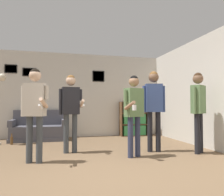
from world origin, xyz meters
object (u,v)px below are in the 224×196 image
at_px(person_player_foreground_left, 35,105).
at_px(bottle_on_floor, 12,140).
at_px(couch, 39,130).
at_px(person_player_foreground_center, 71,105).
at_px(bookshelf, 134,119).
at_px(drinking_cup, 139,100).
at_px(person_watcher_holding_cup, 134,107).
at_px(person_spectator_near_bookshelf, 154,102).
at_px(person_spectator_far_right, 198,103).

xyz_separation_m(person_player_foreground_left, bottle_on_floor, (-0.76, 2.06, -0.91)).
bearing_deg(couch, person_player_foreground_center, -67.69).
height_order(bookshelf, drinking_cup, drinking_cup).
relative_size(person_watcher_holding_cup, drinking_cup, 14.18).
relative_size(person_player_foreground_center, drinking_cup, 14.76).
bearing_deg(bottle_on_floor, person_player_foreground_left, -69.72).
xyz_separation_m(bookshelf, person_player_foreground_center, (-2.20, -2.18, 0.46)).
bearing_deg(couch, bookshelf, 3.76).
distance_m(person_watcher_holding_cup, person_spectator_near_bookshelf, 0.70).
height_order(couch, bookshelf, bookshelf).
bearing_deg(bottle_on_floor, person_spectator_far_right, -27.00).
bearing_deg(bookshelf, couch, -176.24).
bearing_deg(person_player_foreground_left, drinking_cup, 43.09).
relative_size(bookshelf, person_player_foreground_center, 0.68).
bearing_deg(person_player_foreground_left, person_spectator_near_bookshelf, 8.40).
relative_size(person_spectator_near_bookshelf, bottle_on_floor, 6.22).
xyz_separation_m(person_spectator_far_right, drinking_cup, (-0.24, 2.88, 0.14)).
relative_size(person_player_foreground_left, person_player_foreground_center, 1.00).
distance_m(person_player_foreground_left, person_spectator_far_right, 3.30).
distance_m(person_player_foreground_left, bottle_on_floor, 2.38).
distance_m(person_player_foreground_center, person_spectator_far_right, 2.73).
xyz_separation_m(person_player_foreground_center, person_watcher_holding_cup, (1.19, -0.69, -0.05)).
distance_m(couch, person_watcher_holding_cup, 3.41).
bearing_deg(person_watcher_holding_cup, drinking_cup, 67.18).
bearing_deg(bottle_on_floor, drinking_cup, 11.89).
xyz_separation_m(person_player_foreground_left, drinking_cup, (3.07, 2.87, 0.17)).
relative_size(person_spectator_near_bookshelf, person_spectator_far_right, 1.03).
bearing_deg(person_player_foreground_center, drinking_cup, 42.17).
relative_size(bottle_on_floor, drinking_cup, 2.51).
height_order(couch, drinking_cup, drinking_cup).
bearing_deg(person_player_foreground_left, bookshelf, 45.03).
height_order(couch, person_watcher_holding_cup, person_watcher_holding_cup).
distance_m(bookshelf, person_spectator_near_bookshelf, 2.60).
relative_size(person_watcher_holding_cup, person_spectator_far_right, 0.94).
xyz_separation_m(bookshelf, bottle_on_floor, (-3.63, -0.81, -0.45)).
bearing_deg(person_spectator_near_bookshelf, bookshelf, 80.52).
relative_size(person_player_foreground_center, person_spectator_far_right, 0.98).
relative_size(person_watcher_holding_cup, bottle_on_floor, 5.66).
bearing_deg(person_spectator_far_right, couch, 142.18).
height_order(person_player_foreground_left, drinking_cup, person_player_foreground_left).
relative_size(person_player_foreground_center, person_spectator_near_bookshelf, 0.95).
xyz_separation_m(bookshelf, person_watcher_holding_cup, (-1.01, -2.87, 0.41)).
bearing_deg(person_spectator_near_bookshelf, person_player_foreground_left, -171.60).
height_order(person_player_foreground_center, bottle_on_floor, person_player_foreground_center).
relative_size(couch, person_player_foreground_center, 0.92).
bearing_deg(person_spectator_far_right, bookshelf, 98.62).
distance_m(person_player_foreground_center, person_spectator_near_bookshelf, 1.81).
xyz_separation_m(bookshelf, person_spectator_near_bookshelf, (-0.42, -2.51, 0.53)).
height_order(person_player_foreground_center, person_spectator_far_right, person_spectator_far_right).
xyz_separation_m(bookshelf, person_spectator_far_right, (0.44, -2.88, 0.49)).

